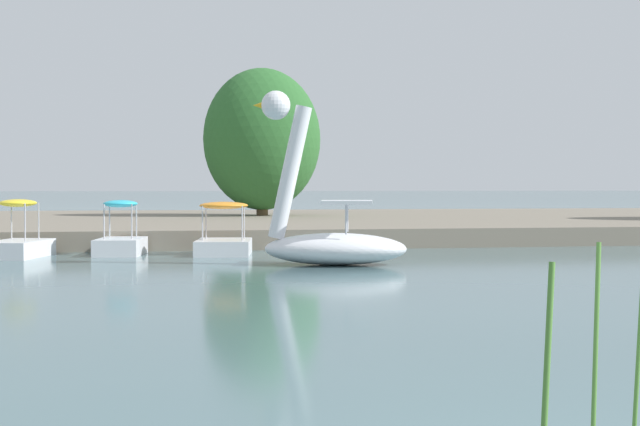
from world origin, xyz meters
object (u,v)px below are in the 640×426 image
(pedal_boat_yellow, at_px, (18,242))
(tree_willow_near_path, at_px, (262,139))
(pedal_boat_orange, at_px, (224,238))
(swan_boat, at_px, (327,230))
(pedal_boat_cyan, at_px, (121,241))

(pedal_boat_yellow, bearing_deg, tree_willow_near_path, 61.32)
(pedal_boat_yellow, bearing_deg, pedal_boat_orange, 0.19)
(pedal_boat_yellow, distance_m, tree_willow_near_path, 17.21)
(swan_boat, relative_size, pedal_boat_cyan, 1.85)
(tree_willow_near_path, bearing_deg, pedal_boat_yellow, -118.68)
(swan_boat, relative_size, pedal_boat_yellow, 1.65)
(pedal_boat_cyan, xyz_separation_m, pedal_boat_yellow, (-2.59, -0.44, 0.02))
(pedal_boat_orange, relative_size, pedal_boat_yellow, 0.97)
(swan_boat, relative_size, tree_willow_near_path, 0.65)
(swan_boat, xyz_separation_m, tree_willow_near_path, (0.60, 18.48, 3.05))
(swan_boat, height_order, tree_willow_near_path, tree_willow_near_path)
(swan_boat, height_order, pedal_boat_orange, swan_boat)
(swan_boat, distance_m, pedal_boat_yellow, 8.36)
(pedal_boat_cyan, distance_m, pedal_boat_yellow, 2.63)
(pedal_boat_cyan, height_order, tree_willow_near_path, tree_willow_near_path)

